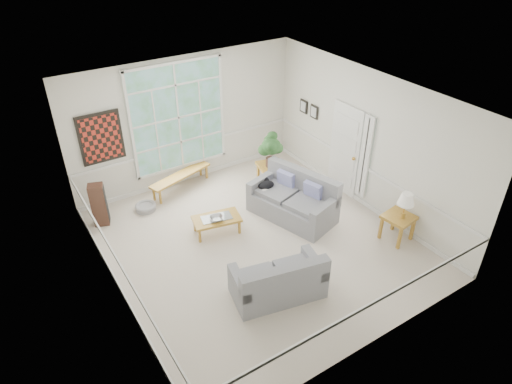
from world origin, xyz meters
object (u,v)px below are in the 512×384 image
at_px(coffee_table, 217,225).
at_px(side_table, 397,227).
at_px(loveseat_right, 293,197).
at_px(loveseat_front, 278,275).
at_px(end_table, 272,176).

distance_m(coffee_table, side_table, 3.60).
distance_m(loveseat_right, side_table, 2.18).
xyz_separation_m(loveseat_front, end_table, (1.87, 2.92, -0.11)).
relative_size(loveseat_front, end_table, 2.54).
bearing_deg(end_table, side_table, -71.41).
distance_m(loveseat_right, end_table, 1.26).
xyz_separation_m(loveseat_right, coffee_table, (-1.62, 0.38, -0.31)).
bearing_deg(loveseat_front, coffee_table, 103.19).
relative_size(loveseat_right, loveseat_front, 1.17).
height_order(loveseat_right, end_table, loveseat_right).
height_order(loveseat_right, loveseat_front, loveseat_right).
relative_size(loveseat_right, side_table, 3.24).
relative_size(loveseat_front, coffee_table, 1.62).
relative_size(loveseat_right, coffee_table, 1.90).
xyz_separation_m(loveseat_front, coffee_table, (-0.04, 2.09, -0.24)).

